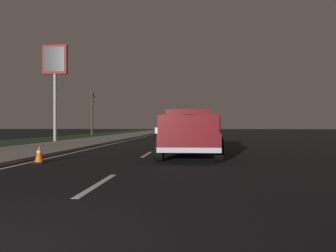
# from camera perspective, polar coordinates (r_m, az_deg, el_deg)

# --- Properties ---
(ground) EXTENTS (144.00, 144.00, 0.00)m
(ground) POSITION_cam_1_polar(r_m,az_deg,el_deg) (29.39, 1.13, -2.27)
(ground) COLOR black
(sidewalk_shoulder) EXTENTS (108.00, 4.00, 0.12)m
(sidewalk_shoulder) POSITION_cam_1_polar(r_m,az_deg,el_deg) (30.30, -9.70, -2.08)
(sidewalk_shoulder) COLOR gray
(sidewalk_shoulder) RESTS_ON ground
(grass_verge) EXTENTS (108.00, 6.00, 0.01)m
(grass_verge) POSITION_cam_1_polar(r_m,az_deg,el_deg) (31.94, -18.42, -2.08)
(grass_verge) COLOR #1E3819
(grass_verge) RESTS_ON ground
(lane_markings) EXTENTS (108.00, 3.54, 0.01)m
(lane_markings) POSITION_cam_1_polar(r_m,az_deg,el_deg) (31.64, -3.25, -2.09)
(lane_markings) COLOR silver
(lane_markings) RESTS_ON ground
(pickup_truck) EXTENTS (5.46, 2.36, 1.87)m
(pickup_truck) POSITION_cam_1_polar(r_m,az_deg,el_deg) (11.95, 3.92, -1.02)
(pickup_truck) COLOR maroon
(pickup_truck) RESTS_ON ground
(sedan_white) EXTENTS (4.43, 2.08, 1.54)m
(sedan_white) POSITION_cam_1_polar(r_m,az_deg,el_deg) (35.98, -0.72, -0.58)
(sedan_white) COLOR silver
(sedan_white) RESTS_ON ground
(sedan_silver) EXTENTS (4.45, 2.10, 1.54)m
(sedan_silver) POSITION_cam_1_polar(r_m,az_deg,el_deg) (41.29, 4.70, -0.49)
(sedan_silver) COLOR #B2B5BA
(sedan_silver) RESTS_ON ground
(sedan_tan) EXTENTS (4.40, 2.03, 1.54)m
(sedan_tan) POSITION_cam_1_polar(r_m,az_deg,el_deg) (34.70, 4.63, -0.61)
(sedan_tan) COLOR #9E845B
(sedan_tan) RESTS_ON ground
(gas_price_sign) EXTENTS (0.27, 1.90, 7.32)m
(gas_price_sign) POSITION_cam_1_polar(r_m,az_deg,el_deg) (24.57, -20.79, 10.19)
(gas_price_sign) COLOR #99999E
(gas_price_sign) RESTS_ON ground
(bare_tree_far) EXTENTS (1.21, 1.55, 5.57)m
(bare_tree_far) POSITION_cam_1_polar(r_m,az_deg,el_deg) (39.36, -14.31, 2.59)
(bare_tree_far) COLOR #423323
(bare_tree_far) RESTS_ON ground
(traffic_cone_near) EXTENTS (0.36, 0.36, 0.58)m
(traffic_cone_near) POSITION_cam_1_polar(r_m,az_deg,el_deg) (10.65, -23.38, -4.92)
(traffic_cone_near) COLOR black
(traffic_cone_near) RESTS_ON ground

